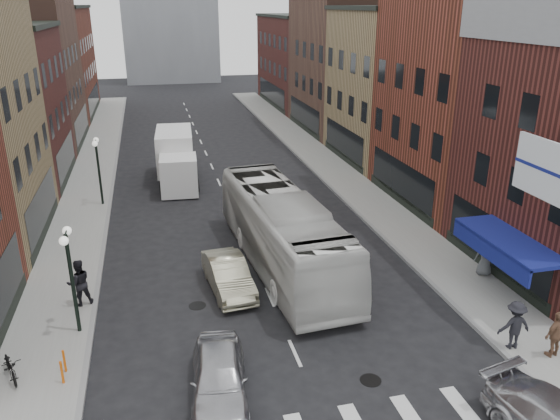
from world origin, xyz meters
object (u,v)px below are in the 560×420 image
object	(u,v)px
ped_left_solo	(79,283)
ped_right_c	(485,256)
sedan_left_near	(219,377)
streetlamp_far	(98,159)
parked_bicycle	(10,366)
billboard_sign	(548,172)
transit_bus	(282,231)
ped_right_b	(556,334)
sedan_left_far	(228,275)
box_truck	(176,159)
bike_rack	(63,367)
streetlamp_near	(70,263)
ped_right_a	(515,325)

from	to	relation	value
ped_left_solo	ped_right_c	xyz separation A→B (m)	(17.10, -1.47, -0.05)
sedan_left_near	ped_left_solo	bearing A→B (deg)	131.75
streetlamp_far	parked_bicycle	bearing A→B (deg)	-96.40
billboard_sign	transit_bus	distance (m)	11.27
ped_left_solo	ped_right_b	bearing A→B (deg)	136.53
billboard_sign	sedan_left_far	xyz separation A→B (m)	(-10.16, 5.50, -5.43)
streetlamp_far	box_truck	xyz separation A→B (m)	(4.66, 3.66, -1.25)
ped_right_c	bike_rack	bearing A→B (deg)	24.78
bike_rack	transit_bus	size ratio (longest dim) A/B	0.06
bike_rack	ped_right_b	world-z (taller)	ped_right_b
bike_rack	billboard_sign	bearing A→B (deg)	-2.83
box_truck	billboard_sign	bearing A→B (deg)	-58.29
billboard_sign	sedan_left_far	distance (m)	12.76
ped_left_solo	sedan_left_far	bearing A→B (deg)	161.51
billboard_sign	streetlamp_near	bearing A→B (deg)	167.65
billboard_sign	sedan_left_far	bearing A→B (deg)	151.56
billboard_sign	transit_bus	xyz separation A→B (m)	(-7.39, 7.29, -4.40)
box_truck	sedan_left_near	bearing A→B (deg)	-86.72
streetlamp_far	ped_left_solo	distance (m)	12.15
sedan_left_far	ped_right_b	world-z (taller)	ped_right_b
ped_right_a	ped_right_b	bearing A→B (deg)	148.59
streetlamp_far	transit_bus	xyz separation A→B (m)	(8.60, -10.21, -1.18)
ped_right_b	box_truck	bearing A→B (deg)	-75.35
bike_rack	ped_left_solo	xyz separation A→B (m)	(0.10, 4.68, 0.56)
streetlamp_far	ped_right_c	size ratio (longest dim) A/B	2.26
ped_right_b	transit_bus	bearing A→B (deg)	-62.93
ped_left_solo	ped_right_a	size ratio (longest dim) A/B	1.07
bike_rack	ped_right_b	size ratio (longest dim) A/B	0.47
streetlamp_near	transit_bus	xyz separation A→B (m)	(8.60, 3.79, -1.18)
streetlamp_near	ped_left_solo	size ratio (longest dim) A/B	2.15
ped_left_solo	ped_right_c	world-z (taller)	ped_left_solo
billboard_sign	ped_right_b	size ratio (longest dim) A/B	2.18
streetlamp_far	sedan_left_near	bearing A→B (deg)	-76.24
streetlamp_near	box_truck	size ratio (longest dim) A/B	0.52
bike_rack	ped_right_c	world-z (taller)	ped_right_c
billboard_sign	streetlamp_near	distance (m)	16.68
streetlamp_far	ped_right_b	distance (m)	25.13
bike_rack	sedan_left_far	size ratio (longest dim) A/B	0.19
billboard_sign	box_truck	bearing A→B (deg)	118.16
ped_right_c	box_truck	bearing A→B (deg)	-40.05
box_truck	parked_bicycle	distance (m)	21.05
sedan_left_near	ped_right_b	world-z (taller)	ped_right_b
bike_rack	ped_left_solo	distance (m)	4.72
box_truck	ped_left_solo	size ratio (longest dim) A/B	4.11
streetlamp_far	streetlamp_near	bearing A→B (deg)	-90.00
sedan_left_far	parked_bicycle	bearing A→B (deg)	-155.94
bike_rack	ped_right_c	bearing A→B (deg)	10.57
billboard_sign	transit_bus	world-z (taller)	billboard_sign
box_truck	sedan_left_near	size ratio (longest dim) A/B	1.86
sedan_left_far	ped_right_a	size ratio (longest dim) A/B	2.41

